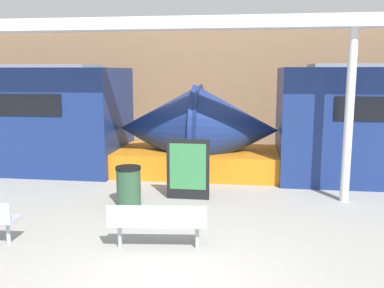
{
  "coord_description": "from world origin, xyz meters",
  "views": [
    {
      "loc": [
        1.12,
        -5.49,
        2.99
      ],
      "look_at": [
        -0.18,
        3.8,
        1.4
      ],
      "focal_mm": 40.0,
      "sensor_mm": 36.0,
      "label": 1
    }
  ],
  "objects_px": {
    "bench_near": "(158,221)",
    "support_column_near": "(349,117)",
    "trash_bin": "(129,186)",
    "poster_board": "(188,169)"
  },
  "relations": [
    {
      "from": "bench_near",
      "to": "trash_bin",
      "type": "xyz_separation_m",
      "value": [
        -1.18,
        2.32,
        -0.06
      ]
    },
    {
      "from": "support_column_near",
      "to": "poster_board",
      "type": "bearing_deg",
      "value": -174.58
    },
    {
      "from": "bench_near",
      "to": "trash_bin",
      "type": "relative_size",
      "value": 1.91
    },
    {
      "from": "bench_near",
      "to": "support_column_near",
      "type": "height_order",
      "value": "support_column_near"
    },
    {
      "from": "bench_near",
      "to": "support_column_near",
      "type": "xyz_separation_m",
      "value": [
        3.72,
        3.32,
        1.47
      ]
    },
    {
      "from": "poster_board",
      "to": "support_column_near",
      "type": "relative_size",
      "value": 0.37
    },
    {
      "from": "trash_bin",
      "to": "support_column_near",
      "type": "distance_m",
      "value": 5.23
    },
    {
      "from": "support_column_near",
      "to": "bench_near",
      "type": "bearing_deg",
      "value": -138.26
    },
    {
      "from": "trash_bin",
      "to": "poster_board",
      "type": "height_order",
      "value": "poster_board"
    },
    {
      "from": "bench_near",
      "to": "poster_board",
      "type": "bearing_deg",
      "value": 82.35
    }
  ]
}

